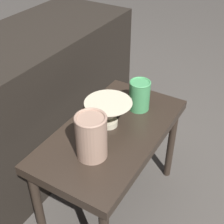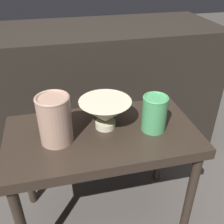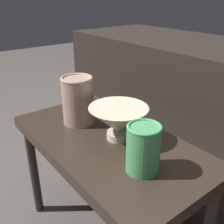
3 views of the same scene
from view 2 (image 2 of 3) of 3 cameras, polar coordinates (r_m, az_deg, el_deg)
ground_plane at (r=1.32m, az=-1.74°, el=-21.24°), size 8.00×8.00×0.00m
table at (r=1.02m, az=-2.11°, el=-7.09°), size 0.71×0.39×0.47m
couch_backdrop at (r=1.50m, az=-6.31°, el=4.26°), size 1.45×0.50×0.72m
bowl at (r=0.97m, az=-1.48°, el=0.01°), size 0.19×0.19×0.11m
vase_textured_left at (r=0.91m, az=-12.36°, el=-1.45°), size 0.12×0.12×0.18m
vase_colorful_right at (r=0.97m, az=9.23°, el=-0.19°), size 0.09×0.09×0.14m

